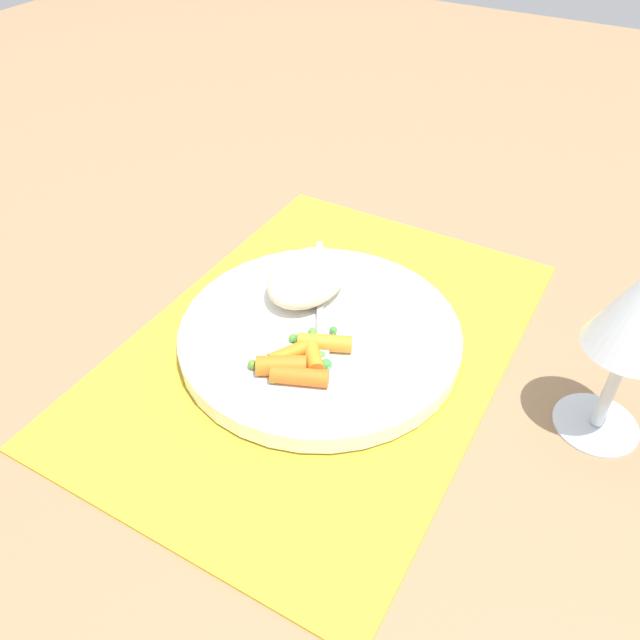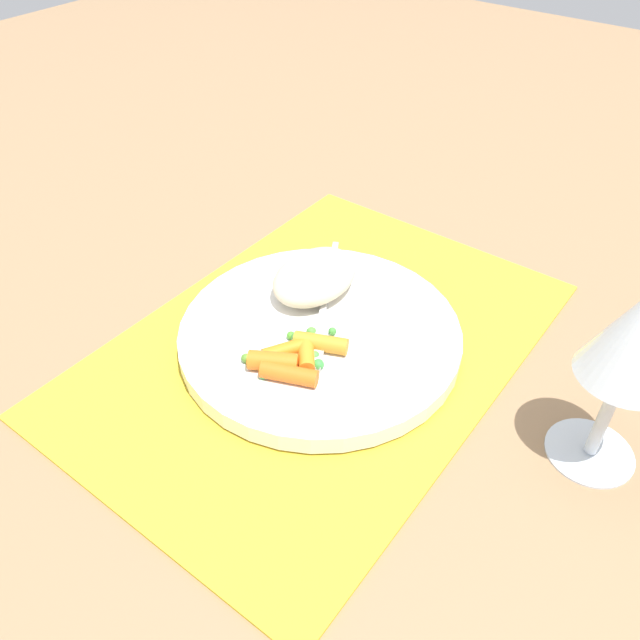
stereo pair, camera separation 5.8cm
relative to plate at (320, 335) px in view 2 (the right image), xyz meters
name	(u,v)px [view 2 (the right image)]	position (x,y,z in m)	size (l,w,h in m)	color
ground_plane	(320,347)	(0.00, 0.00, -0.01)	(2.40, 2.40, 0.00)	#997551
placemat	(320,344)	(0.00, 0.00, -0.01)	(0.47, 0.33, 0.01)	gold
plate	(320,335)	(0.00, 0.00, 0.00)	(0.26, 0.26, 0.02)	white
rice_mound	(315,277)	(-0.04, -0.04, 0.03)	(0.10, 0.07, 0.04)	beige
carrot_portion	(295,357)	(0.05, 0.01, 0.02)	(0.08, 0.07, 0.02)	orange
pea_scatter	(297,350)	(0.04, 0.00, 0.01)	(0.09, 0.07, 0.01)	green
fork	(322,313)	(-0.02, -0.01, 0.01)	(0.17, 0.11, 0.01)	silver
wine_glass	(638,339)	(-0.03, 0.25, 0.11)	(0.07, 0.07, 0.17)	silver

